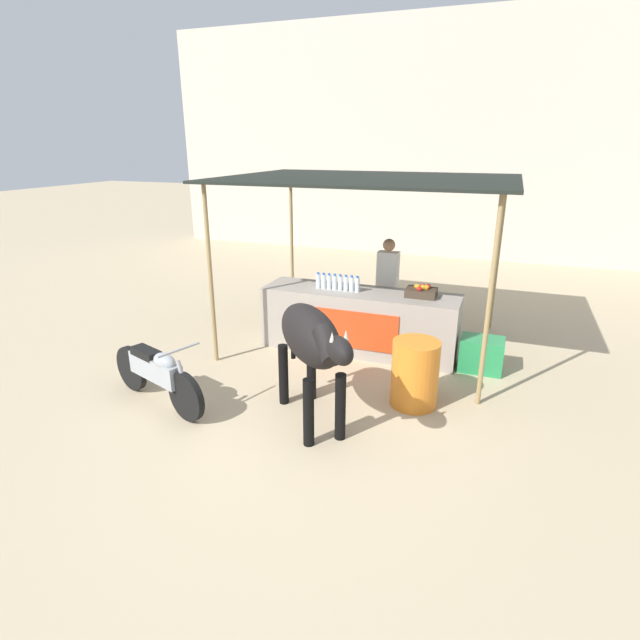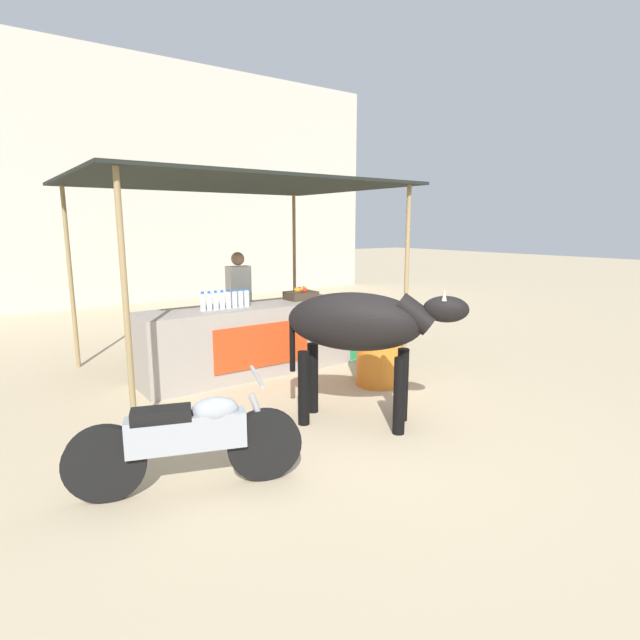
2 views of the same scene
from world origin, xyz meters
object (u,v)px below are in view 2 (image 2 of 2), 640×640
object	(u,v)px
cooler_box	(355,340)
motorcycle_parked	(190,438)
water_barrel	(379,353)
stall_counter	(249,340)
cow	(361,326)
vendor_behind_counter	(239,305)
fruit_crate	(301,295)

from	to	relation	value
cooler_box	motorcycle_parked	xyz separation A→B (m)	(-3.69, -2.44, 0.19)
cooler_box	water_barrel	distance (m)	1.53
stall_counter	cow	size ratio (longest dim) A/B	1.85
stall_counter	vendor_behind_counter	bearing A→B (deg)	72.00
motorcycle_parked	cooler_box	bearing A→B (deg)	33.55
vendor_behind_counter	water_barrel	size ratio (longest dim) A/B	1.96
water_barrel	vendor_behind_counter	bearing A→B (deg)	112.04
cooler_box	motorcycle_parked	size ratio (longest dim) A/B	0.35
motorcycle_parked	vendor_behind_counter	bearing A→B (deg)	57.67
cow	motorcycle_parked	world-z (taller)	cow
stall_counter	motorcycle_parked	distance (m)	3.14
vendor_behind_counter	cow	bearing A→B (deg)	-92.74
stall_counter	water_barrel	world-z (taller)	stall_counter
fruit_crate	cow	bearing A→B (deg)	-109.27
water_barrel	motorcycle_parked	distance (m)	3.17
cow	cooler_box	bearing A→B (deg)	51.26
fruit_crate	cow	size ratio (longest dim) A/B	0.27
stall_counter	water_barrel	xyz separation A→B (m)	(1.13, -1.43, -0.06)
fruit_crate	vendor_behind_counter	distance (m)	0.99
cooler_box	motorcycle_parked	distance (m)	4.43
vendor_behind_counter	water_barrel	world-z (taller)	vendor_behind_counter
motorcycle_parked	fruit_crate	bearing A→B (deg)	43.30
cooler_box	cow	size ratio (longest dim) A/B	0.37
vendor_behind_counter	water_barrel	xyz separation A→B (m)	(0.89, -2.19, -0.43)
vendor_behind_counter	motorcycle_parked	xyz separation A→B (m)	(-2.08, -3.29, -0.42)
fruit_crate	cooler_box	xyz separation A→B (m)	(0.93, -0.15, -0.79)
stall_counter	cooler_box	world-z (taller)	stall_counter
stall_counter	water_barrel	bearing A→B (deg)	-51.77
cow	water_barrel	bearing A→B (deg)	39.17
cow	fruit_crate	bearing A→B (deg)	70.73
water_barrel	fruit_crate	bearing A→B (deg)	98.31
vendor_behind_counter	cooler_box	xyz separation A→B (m)	(1.60, -0.85, -0.61)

